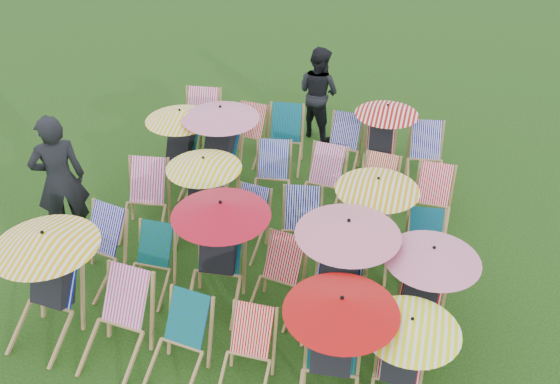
% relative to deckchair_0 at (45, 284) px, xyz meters
% --- Properties ---
extents(ground, '(100.00, 100.00, 0.00)m').
position_rel_deckchair_0_xyz_m(ground, '(2.09, 2.14, -0.75)').
color(ground, black).
rests_on(ground, ground).
extents(deckchair_0, '(1.20, 1.26, 1.42)m').
position_rel_deckchair_0_xyz_m(deckchair_0, '(0.00, 0.00, 0.00)').
color(deckchair_0, '#A0784A').
rests_on(deckchair_0, ground).
extents(deckchair_1, '(0.73, 0.96, 0.98)m').
position_rel_deckchair_0_xyz_m(deckchair_1, '(0.91, -0.14, -0.26)').
color(deckchair_1, '#A0784A').
rests_on(deckchair_1, ground).
extents(deckchair_2, '(0.68, 0.87, 0.88)m').
position_rel_deckchair_0_xyz_m(deckchair_2, '(1.67, -0.19, -0.31)').
color(deckchair_2, '#A0784A').
rests_on(deckchair_2, ground).
extents(deckchair_3, '(0.55, 0.76, 0.82)m').
position_rel_deckchair_0_xyz_m(deckchair_3, '(2.43, -0.12, -0.34)').
color(deckchair_3, '#A0784A').
rests_on(deckchair_3, ground).
extents(deckchair_4, '(1.16, 1.23, 1.38)m').
position_rel_deckchair_0_xyz_m(deckchair_4, '(3.36, -0.11, -0.02)').
color(deckchair_4, '#A0784A').
rests_on(deckchair_4, ground).
extents(deckchair_5, '(1.00, 1.04, 1.18)m').
position_rel_deckchair_0_xyz_m(deckchair_5, '(4.04, 0.00, -0.13)').
color(deckchair_5, '#A0784A').
rests_on(deckchair_5, ground).
extents(deckchair_6, '(0.78, 0.97, 0.94)m').
position_rel_deckchair_0_xyz_m(deckchair_6, '(0.01, 0.99, -0.28)').
color(deckchair_6, '#A0784A').
rests_on(deckchair_6, ground).
extents(deckchair_7, '(0.55, 0.77, 0.83)m').
position_rel_deckchair_0_xyz_m(deckchair_7, '(0.79, 0.98, -0.34)').
color(deckchair_7, '#A0784A').
rests_on(deckchair_7, ground).
extents(deckchair_8, '(1.19, 1.26, 1.42)m').
position_rel_deckchair_0_xyz_m(deckchair_8, '(1.70, 1.05, -0.00)').
color(deckchair_8, '#A0784A').
rests_on(deckchair_8, ground).
extents(deckchair_9, '(0.69, 0.87, 0.87)m').
position_rel_deckchair_0_xyz_m(deckchair_9, '(2.43, 1.10, -0.31)').
color(deckchair_9, '#A0784A').
rests_on(deckchair_9, ground).
extents(deckchair_10, '(1.21, 1.26, 1.44)m').
position_rel_deckchair_0_xyz_m(deckchair_10, '(3.20, 1.06, 0.01)').
color(deckchair_10, '#A0784A').
rests_on(deckchair_10, ground).
extents(deckchair_11, '(1.08, 1.14, 1.28)m').
position_rel_deckchair_0_xyz_m(deckchair_11, '(4.16, 1.05, -0.07)').
color(deckchair_11, '#A0784A').
rests_on(deckchair_11, ground).
extents(deckchair_12, '(0.77, 0.98, 0.97)m').
position_rel_deckchair_0_xyz_m(deckchair_12, '(0.16, 2.16, -0.26)').
color(deckchair_12, '#A0784A').
rests_on(deckchair_12, ground).
extents(deckchair_13, '(1.05, 1.09, 1.24)m').
position_rel_deckchair_0_xyz_m(deckchair_13, '(1.02, 2.24, -0.09)').
color(deckchair_13, '#A0784A').
rests_on(deckchair_13, ground).
extents(deckchair_14, '(0.64, 0.81, 0.81)m').
position_rel_deckchair_0_xyz_m(deckchair_14, '(1.69, 2.14, -0.34)').
color(deckchair_14, '#A0784A').
rests_on(deckchair_14, ground).
extents(deckchair_15, '(0.73, 0.91, 0.89)m').
position_rel_deckchair_0_xyz_m(deckchair_15, '(2.48, 2.16, -0.30)').
color(deckchair_15, '#A0784A').
rests_on(deckchair_15, ground).
extents(deckchair_16, '(1.09, 1.16, 1.30)m').
position_rel_deckchair_0_xyz_m(deckchair_16, '(3.40, 2.25, -0.06)').
color(deckchair_16, '#A0784A').
rests_on(deckchair_16, ground).
extents(deckchair_17, '(0.63, 0.81, 0.82)m').
position_rel_deckchair_0_xyz_m(deckchair_17, '(4.14, 2.20, -0.34)').
color(deckchair_17, '#A0784A').
rests_on(deckchair_17, ground).
extents(deckchair_18, '(1.08, 1.15, 1.28)m').
position_rel_deckchair_0_xyz_m(deckchair_18, '(0.16, 3.43, -0.07)').
color(deckchair_18, '#A0784A').
rests_on(deckchair_18, ground).
extents(deckchair_19, '(1.19, 1.27, 1.41)m').
position_rel_deckchair_0_xyz_m(deckchair_19, '(0.81, 3.44, -0.00)').
color(deckchair_19, '#A0784A').
rests_on(deckchair_19, ground).
extents(deckchair_20, '(0.71, 0.89, 0.88)m').
position_rel_deckchair_0_xyz_m(deckchair_20, '(1.74, 3.33, -0.31)').
color(deckchair_20, '#A0784A').
rests_on(deckchair_20, ground).
extents(deckchair_21, '(0.69, 0.90, 0.91)m').
position_rel_deckchair_0_xyz_m(deckchair_21, '(2.52, 3.35, -0.29)').
color(deckchair_21, '#A0784A').
rests_on(deckchair_21, ground).
extents(deckchair_22, '(0.67, 0.86, 0.87)m').
position_rel_deckchair_0_xyz_m(deckchair_22, '(3.32, 3.37, -0.31)').
color(deckchair_22, '#A0784A').
rests_on(deckchair_22, ground).
extents(deckchair_23, '(0.60, 0.83, 0.88)m').
position_rel_deckchair_0_xyz_m(deckchair_23, '(4.15, 3.28, -0.31)').
color(deckchair_23, '#A0784A').
rests_on(deckchair_23, ground).
extents(deckchair_24, '(0.78, 1.01, 1.03)m').
position_rel_deckchair_0_xyz_m(deckchair_24, '(0.09, 4.51, -0.23)').
color(deckchair_24, '#A0784A').
rests_on(deckchair_24, ground).
extents(deckchair_25, '(0.64, 0.84, 0.86)m').
position_rel_deckchair_0_xyz_m(deckchair_25, '(0.96, 4.53, -0.32)').
color(deckchair_25, '#A0784A').
rests_on(deckchair_25, ground).
extents(deckchair_26, '(0.74, 0.95, 0.95)m').
position_rel_deckchair_0_xyz_m(deckchair_26, '(1.64, 4.46, -0.27)').
color(deckchair_26, '#A0784A').
rests_on(deckchair_26, ground).
extents(deckchair_27, '(0.63, 0.85, 0.88)m').
position_rel_deckchair_0_xyz_m(deckchair_27, '(2.61, 4.54, -0.31)').
color(deckchair_27, '#A0784A').
rests_on(deckchair_27, ground).
extents(deckchair_28, '(1.02, 1.10, 1.21)m').
position_rel_deckchair_0_xyz_m(deckchair_28, '(3.24, 4.59, -0.11)').
color(deckchair_28, '#A0784A').
rests_on(deckchair_28, ground).
extents(deckchair_29, '(0.73, 0.92, 0.91)m').
position_rel_deckchair_0_xyz_m(deckchair_29, '(3.98, 4.54, -0.29)').
color(deckchair_29, '#A0784A').
rests_on(deckchair_29, ground).
extents(person_left, '(0.84, 0.81, 1.94)m').
position_rel_deckchair_0_xyz_m(person_left, '(-0.81, 1.69, 0.22)').
color(person_left, black).
rests_on(person_left, ground).
extents(person_rear, '(1.03, 0.95, 1.69)m').
position_rel_deckchair_0_xyz_m(person_rear, '(1.96, 5.64, 0.10)').
color(person_rear, black).
rests_on(person_rear, ground).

